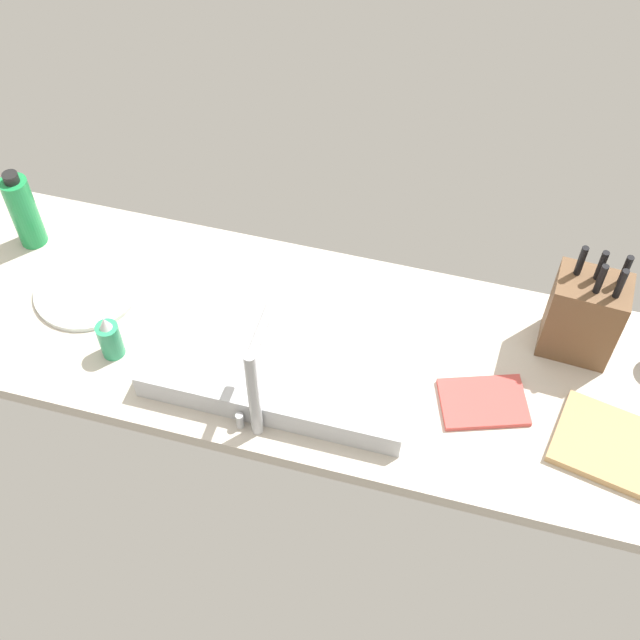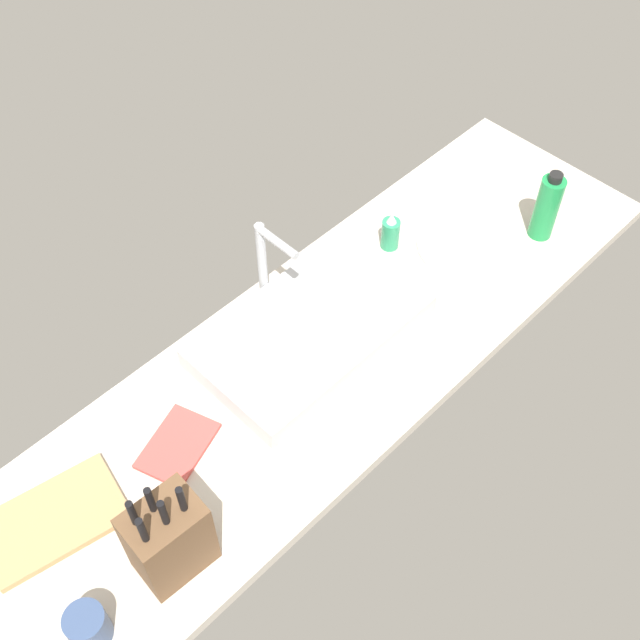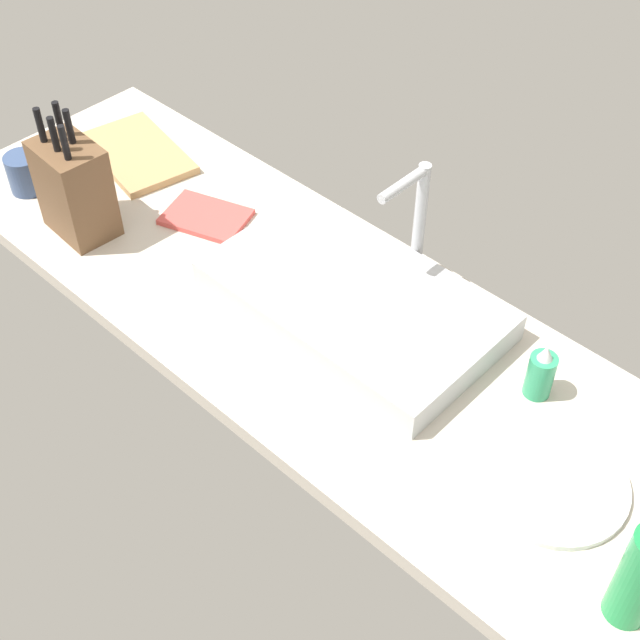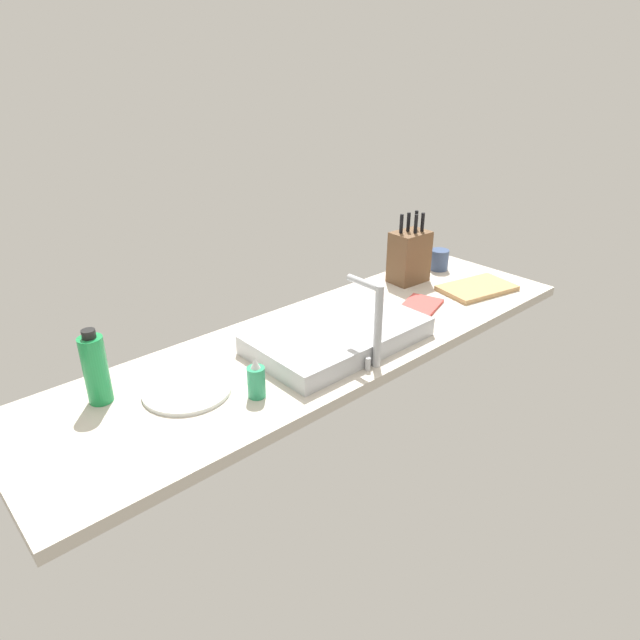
# 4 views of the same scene
# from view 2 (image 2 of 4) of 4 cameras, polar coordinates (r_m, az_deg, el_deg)

# --- Properties ---
(countertop_slab) EXTENTS (1.96, 0.56, 0.04)m
(countertop_slab) POSITION_cam_2_polar(r_m,az_deg,el_deg) (1.95, 0.73, -2.38)
(countertop_slab) COLOR beige
(countertop_slab) RESTS_ON ground
(sink_basin) EXTENTS (0.55, 0.32, 0.06)m
(sink_basin) POSITION_cam_2_polar(r_m,az_deg,el_deg) (1.93, -0.70, -0.74)
(sink_basin) COLOR #B7BABF
(sink_basin) RESTS_ON countertop_slab
(faucet) EXTENTS (0.06, 0.13, 0.26)m
(faucet) POSITION_cam_2_polar(r_m,az_deg,el_deg) (1.92, -3.81, 4.33)
(faucet) COLOR #B7BABF
(faucet) RESTS_ON countertop_slab
(knife_block) EXTENTS (0.15, 0.12, 0.28)m
(knife_block) POSITION_cam_2_polar(r_m,az_deg,el_deg) (1.61, -10.70, -15.02)
(knife_block) COLOR brown
(knife_block) RESTS_ON countertop_slab
(cutting_board) EXTENTS (0.31, 0.23, 0.02)m
(cutting_board) POSITION_cam_2_polar(r_m,az_deg,el_deg) (1.79, -18.42, -13.33)
(cutting_board) COLOR tan
(cutting_board) RESTS_ON countertop_slab
(soap_bottle) EXTENTS (0.05, 0.05, 0.12)m
(soap_bottle) POSITION_cam_2_polar(r_m,az_deg,el_deg) (2.13, 5.03, 6.21)
(soap_bottle) COLOR #2D9966
(soap_bottle) RESTS_ON countertop_slab
(water_bottle) EXTENTS (0.06, 0.06, 0.21)m
(water_bottle) POSITION_cam_2_polar(r_m,az_deg,el_deg) (2.20, 15.83, 7.74)
(water_bottle) COLOR #1E8E47
(water_bottle) RESTS_ON countertop_slab
(dinner_plate) EXTENTS (0.24, 0.24, 0.01)m
(dinner_plate) POSITION_cam_2_polar(r_m,az_deg,el_deg) (2.18, 10.08, 5.15)
(dinner_plate) COLOR silver
(dinner_plate) RESTS_ON countertop_slab
(dish_towel) EXTENTS (0.21, 0.17, 0.01)m
(dish_towel) POSITION_cam_2_polar(r_m,az_deg,el_deg) (1.81, -10.08, -8.78)
(dish_towel) COLOR #CC4C47
(dish_towel) RESTS_ON countertop_slab
(coffee_mug) EXTENTS (0.08, 0.08, 0.09)m
(coffee_mug) POSITION_cam_2_polar(r_m,az_deg,el_deg) (1.65, -16.17, -20.20)
(coffee_mug) COLOR #384C75
(coffee_mug) RESTS_ON countertop_slab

